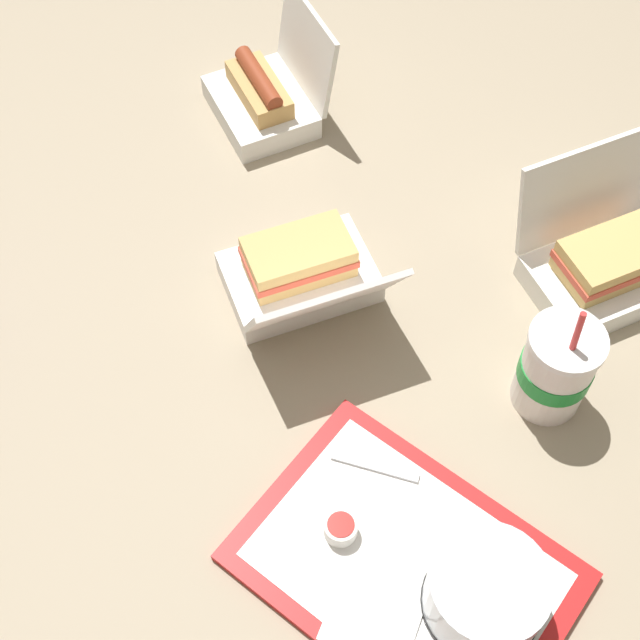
{
  "coord_description": "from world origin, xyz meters",
  "views": [
    {
      "loc": [
        0.37,
        -0.5,
        1.02
      ],
      "look_at": [
        -0.01,
        0.02,
        0.05
      ],
      "focal_mm": 50.0,
      "sensor_mm": 36.0,
      "label": 1
    }
  ],
  "objects_px": {
    "clamshell_hotdog_front": "(266,95)",
    "clamshell_sandwich_back": "(302,273)",
    "soda_cup_right": "(556,369)",
    "ketchup_cup": "(341,528)",
    "plastic_fork": "(375,466)",
    "cake_container": "(485,593)",
    "food_tray": "(405,566)",
    "clamshell_sandwich_right": "(606,262)"
  },
  "relations": [
    {
      "from": "cake_container",
      "to": "plastic_fork",
      "type": "distance_m",
      "value": 0.2
    },
    {
      "from": "soda_cup_right",
      "to": "food_tray",
      "type": "bearing_deg",
      "value": -94.24
    },
    {
      "from": "ketchup_cup",
      "to": "clamshell_sandwich_back",
      "type": "bearing_deg",
      "value": 133.92
    },
    {
      "from": "food_tray",
      "to": "ketchup_cup",
      "type": "xyz_separation_m",
      "value": [
        -0.08,
        -0.01,
        0.02
      ]
    },
    {
      "from": "cake_container",
      "to": "plastic_fork",
      "type": "relative_size",
      "value": 1.22
    },
    {
      "from": "plastic_fork",
      "to": "cake_container",
      "type": "bearing_deg",
      "value": -39.07
    },
    {
      "from": "cake_container",
      "to": "ketchup_cup",
      "type": "relative_size",
      "value": 3.36
    },
    {
      "from": "ketchup_cup",
      "to": "soda_cup_right",
      "type": "xyz_separation_m",
      "value": [
        0.11,
        0.31,
        0.04
      ]
    },
    {
      "from": "cake_container",
      "to": "clamshell_sandwich_back",
      "type": "bearing_deg",
      "value": 151.08
    },
    {
      "from": "clamshell_hotdog_front",
      "to": "clamshell_sandwich_back",
      "type": "relative_size",
      "value": 0.81
    },
    {
      "from": "soda_cup_right",
      "to": "ketchup_cup",
      "type": "bearing_deg",
      "value": -108.77
    },
    {
      "from": "clamshell_hotdog_front",
      "to": "soda_cup_right",
      "type": "xyz_separation_m",
      "value": [
        0.61,
        -0.2,
        0.03
      ]
    },
    {
      "from": "clamshell_sandwich_right",
      "to": "ketchup_cup",
      "type": "bearing_deg",
      "value": -98.6
    },
    {
      "from": "plastic_fork",
      "to": "soda_cup_right",
      "type": "distance_m",
      "value": 0.25
    },
    {
      "from": "food_tray",
      "to": "soda_cup_right",
      "type": "distance_m",
      "value": 0.31
    },
    {
      "from": "ketchup_cup",
      "to": "clamshell_sandwich_right",
      "type": "distance_m",
      "value": 0.53
    },
    {
      "from": "clamshell_sandwich_back",
      "to": "food_tray",
      "type": "bearing_deg",
      "value": -36.46
    },
    {
      "from": "clamshell_hotdog_front",
      "to": "food_tray",
      "type": "bearing_deg",
      "value": -40.0
    },
    {
      "from": "clamshell_hotdog_front",
      "to": "clamshell_sandwich_right",
      "type": "xyz_separation_m",
      "value": [
        0.59,
        0.01,
        0.0
      ]
    },
    {
      "from": "food_tray",
      "to": "clamshell_sandwich_right",
      "type": "relative_size",
      "value": 1.39
    },
    {
      "from": "food_tray",
      "to": "clamshell_sandwich_back",
      "type": "xyz_separation_m",
      "value": [
        -0.33,
        0.25,
        0.04
      ]
    },
    {
      "from": "cake_container",
      "to": "clamshell_sandwich_right",
      "type": "bearing_deg",
      "value": 100.94
    },
    {
      "from": "plastic_fork",
      "to": "clamshell_sandwich_right",
      "type": "relative_size",
      "value": 0.41
    },
    {
      "from": "plastic_fork",
      "to": "soda_cup_right",
      "type": "xyz_separation_m",
      "value": [
        0.12,
        0.22,
        0.06
      ]
    },
    {
      "from": "food_tray",
      "to": "clamshell_hotdog_front",
      "type": "relative_size",
      "value": 1.63
    },
    {
      "from": "cake_container",
      "to": "clamshell_sandwich_back",
      "type": "distance_m",
      "value": 0.48
    },
    {
      "from": "clamshell_sandwich_right",
      "to": "soda_cup_right",
      "type": "bearing_deg",
      "value": -82.78
    },
    {
      "from": "clamshell_hotdog_front",
      "to": "clamshell_sandwich_back",
      "type": "xyz_separation_m",
      "value": [
        0.26,
        -0.25,
        0.0
      ]
    },
    {
      "from": "ketchup_cup",
      "to": "clamshell_sandwich_right",
      "type": "bearing_deg",
      "value": 81.4
    },
    {
      "from": "clamshell_sandwich_right",
      "to": "soda_cup_right",
      "type": "relative_size",
      "value": 1.34
    },
    {
      "from": "clamshell_hotdog_front",
      "to": "soda_cup_right",
      "type": "bearing_deg",
      "value": -17.89
    },
    {
      "from": "plastic_fork",
      "to": "clamshell_hotdog_front",
      "type": "bearing_deg",
      "value": 120.67
    },
    {
      "from": "ketchup_cup",
      "to": "plastic_fork",
      "type": "bearing_deg",
      "value": 98.35
    },
    {
      "from": "food_tray",
      "to": "clamshell_sandwich_right",
      "type": "bearing_deg",
      "value": 90.52
    },
    {
      "from": "clamshell_hotdog_front",
      "to": "clamshell_sandwich_back",
      "type": "distance_m",
      "value": 0.36
    },
    {
      "from": "cake_container",
      "to": "plastic_fork",
      "type": "xyz_separation_m",
      "value": [
        -0.19,
        0.07,
        -0.04
      ]
    },
    {
      "from": "ketchup_cup",
      "to": "clamshell_hotdog_front",
      "type": "height_order",
      "value": "clamshell_hotdog_front"
    },
    {
      "from": "ketchup_cup",
      "to": "plastic_fork",
      "type": "distance_m",
      "value": 0.09
    },
    {
      "from": "cake_container",
      "to": "clamshell_hotdog_front",
      "type": "xyz_separation_m",
      "value": [
        -0.68,
        0.48,
        -0.01
      ]
    },
    {
      "from": "clamshell_sandwich_back",
      "to": "soda_cup_right",
      "type": "relative_size",
      "value": 1.42
    },
    {
      "from": "cake_container",
      "to": "clamshell_sandwich_right",
      "type": "height_order",
      "value": "clamshell_sandwich_right"
    },
    {
      "from": "food_tray",
      "to": "plastic_fork",
      "type": "distance_m",
      "value": 0.13
    }
  ]
}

